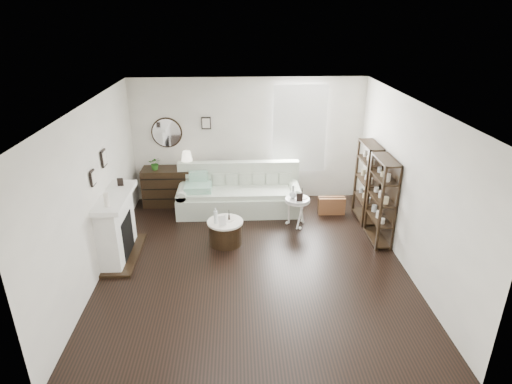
{
  "coord_description": "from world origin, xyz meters",
  "views": [
    {
      "loc": [
        -0.26,
        -6.25,
        3.96
      ],
      "look_at": [
        0.07,
        0.8,
        0.95
      ],
      "focal_mm": 30.0,
      "sensor_mm": 36.0,
      "label": 1
    }
  ],
  "objects_px": {
    "pedestal_table": "(297,201)",
    "drum_table": "(225,232)",
    "sofa": "(239,196)",
    "dresser": "(172,186)"
  },
  "relations": [
    {
      "from": "sofa",
      "to": "pedestal_table",
      "type": "distance_m",
      "value": 1.39
    },
    {
      "from": "sofa",
      "to": "drum_table",
      "type": "bearing_deg",
      "value": -100.5
    },
    {
      "from": "dresser",
      "to": "sofa",
      "type": "bearing_deg",
      "value": -14.98
    },
    {
      "from": "sofa",
      "to": "drum_table",
      "type": "xyz_separation_m",
      "value": [
        -0.26,
        -1.42,
        -0.1
      ]
    },
    {
      "from": "sofa",
      "to": "dresser",
      "type": "bearing_deg",
      "value": 165.02
    },
    {
      "from": "drum_table",
      "to": "pedestal_table",
      "type": "relative_size",
      "value": 1.11
    },
    {
      "from": "dresser",
      "to": "drum_table",
      "type": "bearing_deg",
      "value": -56.6
    },
    {
      "from": "sofa",
      "to": "dresser",
      "type": "relative_size",
      "value": 2.08
    },
    {
      "from": "pedestal_table",
      "to": "drum_table",
      "type": "bearing_deg",
      "value": -155.28
    },
    {
      "from": "sofa",
      "to": "drum_table",
      "type": "distance_m",
      "value": 1.45
    }
  ]
}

